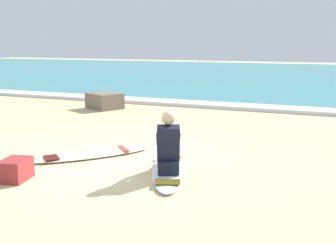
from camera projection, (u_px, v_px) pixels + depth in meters
ground_plane at (116, 163)px, 6.95m from camera, size 80.00×80.00×0.00m
sea at (278, 75)px, 25.42m from camera, size 80.00×28.00×0.10m
breaking_foam at (220, 105)px, 13.00m from camera, size 80.00×0.90×0.11m
surfboard_main at (169, 169)px, 6.47m from camera, size 1.27×2.25×0.08m
surfer_seated at (168, 148)px, 6.21m from camera, size 0.58×0.77×0.95m
surfboard_spare_near at (91, 154)px, 7.33m from camera, size 1.84×2.02×0.08m
shoreline_rock at (105, 101)px, 12.66m from camera, size 1.27×1.18×0.48m
beach_bag at (15, 170)px, 6.05m from camera, size 0.46×0.55×0.32m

